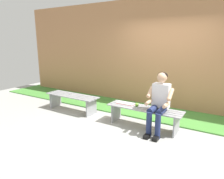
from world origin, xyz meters
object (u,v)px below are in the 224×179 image
object	(u,v)px
bench_far	(72,99)
person_seated	(159,101)
bench_near	(144,112)
apple	(137,105)
book_open	(125,103)

from	to	relation	value
bench_far	person_seated	size ratio (longest dim) A/B	1.24
bench_near	apple	xyz separation A→B (m)	(0.17, -0.00, 0.15)
book_open	bench_near	bearing A→B (deg)	176.39
bench_near	book_open	world-z (taller)	book_open
bench_near	person_seated	xyz separation A→B (m)	(-0.35, 0.10, 0.35)
bench_far	apple	xyz separation A→B (m)	(-1.90, -0.00, 0.15)
book_open	person_seated	bearing A→B (deg)	171.57
apple	book_open	xyz separation A→B (m)	(0.31, -0.03, -0.03)
person_seated	apple	distance (m)	0.57
bench_near	bench_far	bearing A→B (deg)	-0.00
bench_far	book_open	size ratio (longest dim) A/B	3.73
book_open	bench_far	bearing A→B (deg)	2.32
bench_far	book_open	world-z (taller)	book_open
bench_near	apple	distance (m)	0.23
person_seated	apple	world-z (taller)	person_seated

